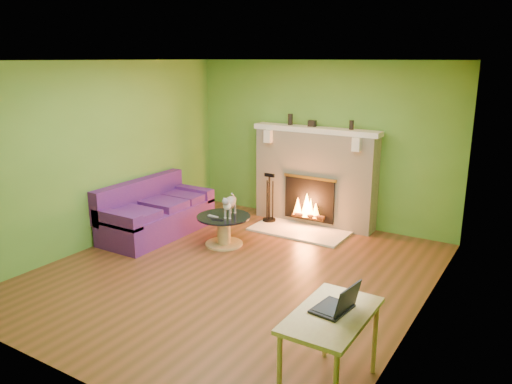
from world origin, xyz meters
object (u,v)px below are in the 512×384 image
at_px(sofa, 155,214).
at_px(cat, 230,205).
at_px(coffee_table, 224,228).
at_px(desk, 331,323).

relative_size(sofa, cat, 3.41).
bearing_deg(coffee_table, cat, 32.01).
height_order(sofa, desk, sofa).
xyz_separation_m(sofa, coffee_table, (1.18, 0.15, -0.06)).
relative_size(sofa, coffee_table, 2.34).
bearing_deg(sofa, cat, 8.97).
bearing_deg(cat, sofa, 170.42).
xyz_separation_m(coffee_table, cat, (0.08, 0.05, 0.35)).
bearing_deg(cat, desk, -60.56).
height_order(sofa, cat, sofa).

